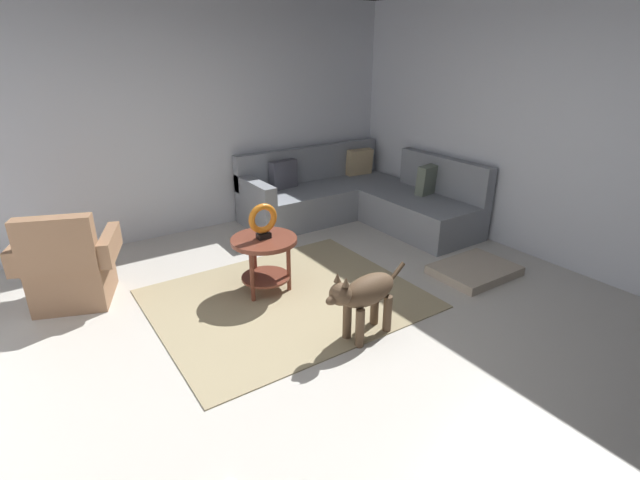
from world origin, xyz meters
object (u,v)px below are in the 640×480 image
(sectional_couch, at_px, (358,199))
(armchair, at_px, (70,270))
(side_table, at_px, (264,251))
(torus_sculpture, at_px, (263,220))
(dog, at_px, (365,295))
(dog_bed_mat, at_px, (474,270))

(sectional_couch, bearing_deg, armchair, -175.00)
(side_table, distance_m, torus_sculpture, 0.29)
(sectional_couch, xyz_separation_m, dog, (-1.64, -2.17, 0.09))
(armchair, xyz_separation_m, torus_sculpture, (1.51, -0.78, 0.39))
(side_table, xyz_separation_m, torus_sculpture, (-0.00, 0.00, 0.29))
(armchair, bearing_deg, sectional_couch, 25.63)
(side_table, bearing_deg, dog_bed_mat, -24.18)
(dog_bed_mat, bearing_deg, side_table, 155.82)
(sectional_couch, xyz_separation_m, side_table, (-1.92, -1.08, 0.12))
(dog_bed_mat, height_order, dog, dog)
(armchair, xyz_separation_m, side_table, (1.51, -0.78, 0.09))
(side_table, relative_size, dog_bed_mat, 0.75)
(sectional_couch, distance_m, dog_bed_mat, 1.95)
(torus_sculpture, xyz_separation_m, dog_bed_mat, (1.91, -0.86, -0.67))
(torus_sculpture, xyz_separation_m, dog, (0.29, -1.09, -0.33))
(sectional_couch, distance_m, dog, 2.72)
(armchair, height_order, side_table, armchair)
(armchair, xyz_separation_m, dog_bed_mat, (3.43, -1.63, -0.28))
(dog_bed_mat, bearing_deg, armchair, 154.51)
(sectional_couch, relative_size, dog, 2.66)
(torus_sculpture, bearing_deg, side_table, 0.00)
(dog, bearing_deg, side_table, 7.72)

